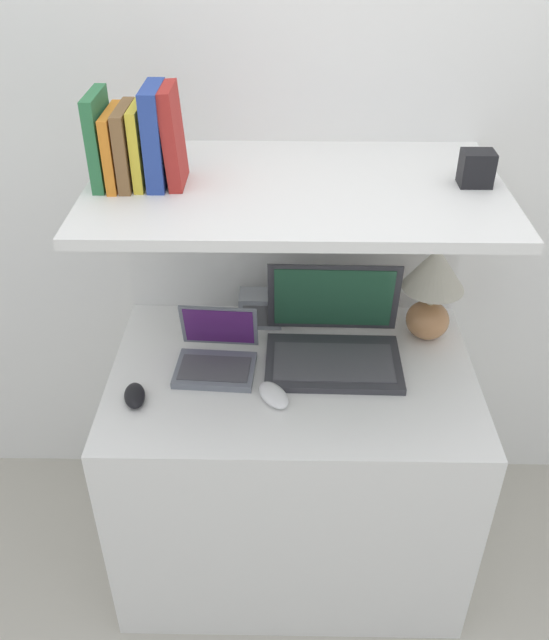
# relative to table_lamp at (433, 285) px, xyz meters

# --- Properties ---
(ground_plane) EXTENTS (12.00, 12.00, 0.00)m
(ground_plane) POSITION_rel_table_lamp_xyz_m (-0.41, -0.53, -0.94)
(ground_plane) COLOR #B2AD9E
(wall_back) EXTENTS (6.00, 0.05, 2.40)m
(wall_back) POSITION_rel_table_lamp_xyz_m (-0.41, 0.22, 0.26)
(wall_back) COLOR white
(wall_back) RESTS_ON ground_plane
(desk) EXTENTS (1.04, 0.69, 0.76)m
(desk) POSITION_rel_table_lamp_xyz_m (-0.41, -0.19, -0.56)
(desk) COLOR white
(desk) RESTS_ON ground_plane
(back_riser) EXTENTS (1.04, 0.04, 1.28)m
(back_riser) POSITION_rel_table_lamp_xyz_m (-0.41, 0.18, -0.31)
(back_riser) COLOR white
(back_riser) RESTS_ON ground_plane
(shelf) EXTENTS (1.04, 0.62, 0.03)m
(shelf) POSITION_rel_table_lamp_xyz_m (-0.41, -0.11, 0.35)
(shelf) COLOR white
(shelf) RESTS_ON back_riser
(table_lamp) EXTENTS (0.18, 0.18, 0.31)m
(table_lamp) POSITION_rel_table_lamp_xyz_m (0.00, 0.00, 0.00)
(table_lamp) COLOR #B27A4C
(table_lamp) RESTS_ON desk
(laptop_large) EXTENTS (0.39, 0.31, 0.26)m
(laptop_large) POSITION_rel_table_lamp_xyz_m (-0.29, -0.11, -0.13)
(laptop_large) COLOR #333338
(laptop_large) RESTS_ON desk
(laptop_small) EXTENTS (0.24, 0.22, 0.17)m
(laptop_small) POSITION_rel_table_lamp_xyz_m (-0.63, -0.16, -0.15)
(laptop_small) COLOR slate
(laptop_small) RESTS_ON desk
(computer_mouse) EXTENTS (0.11, 0.13, 0.03)m
(computer_mouse) POSITION_rel_table_lamp_xyz_m (-0.46, -0.31, -0.17)
(computer_mouse) COLOR white
(computer_mouse) RESTS_ON desk
(second_mouse) EXTENTS (0.08, 0.11, 0.03)m
(second_mouse) POSITION_rel_table_lamp_xyz_m (-0.84, -0.32, -0.17)
(second_mouse) COLOR black
(second_mouse) RESTS_ON desk
(router_box) EXTENTS (0.13, 0.09, 0.11)m
(router_box) POSITION_rel_table_lamp_xyz_m (-0.51, 0.06, -0.13)
(router_box) COLOR gray
(router_box) RESTS_ON desk
(book_green) EXTENTS (0.03, 0.16, 0.22)m
(book_green) POSITION_rel_table_lamp_xyz_m (-0.89, -0.11, 0.47)
(book_green) COLOR #2D7042
(book_green) RESTS_ON shelf
(book_orange) EXTENTS (0.02, 0.17, 0.18)m
(book_orange) POSITION_rel_table_lamp_xyz_m (-0.85, -0.11, 0.45)
(book_orange) COLOR orange
(book_orange) RESTS_ON shelf
(book_brown) EXTENTS (0.03, 0.17, 0.19)m
(book_brown) POSITION_rel_table_lamp_xyz_m (-0.82, -0.11, 0.45)
(book_brown) COLOR brown
(book_brown) RESTS_ON shelf
(book_yellow) EXTENTS (0.02, 0.15, 0.19)m
(book_yellow) POSITION_rel_table_lamp_xyz_m (-0.79, -0.11, 0.46)
(book_yellow) COLOR gold
(book_yellow) RESTS_ON shelf
(book_blue) EXTENTS (0.04, 0.16, 0.24)m
(book_blue) POSITION_rel_table_lamp_xyz_m (-0.75, -0.11, 0.48)
(book_blue) COLOR #284293
(book_blue) RESTS_ON shelf
(book_red) EXTENTS (0.05, 0.14, 0.24)m
(book_red) POSITION_rel_table_lamp_xyz_m (-0.71, -0.11, 0.48)
(book_red) COLOR #A82823
(book_red) RESTS_ON shelf
(shelf_gadget) EXTENTS (0.08, 0.06, 0.09)m
(shelf_gadget) POSITION_rel_table_lamp_xyz_m (0.03, -0.11, 0.40)
(shelf_gadget) COLOR black
(shelf_gadget) RESTS_ON shelf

